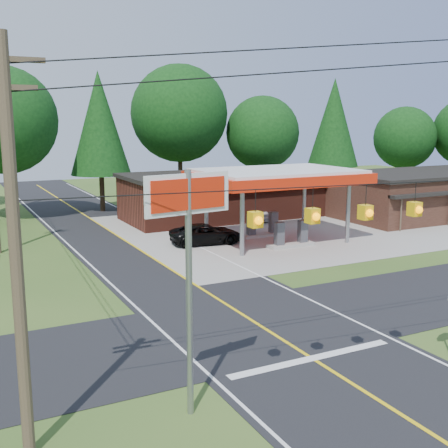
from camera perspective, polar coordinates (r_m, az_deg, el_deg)
name	(u,v)px	position (r m, az deg, el deg)	size (l,w,h in m)	color
ground	(259,325)	(22.84, 3.57, -10.25)	(120.00, 120.00, 0.00)	#30521D
main_highway	(259,325)	(22.84, 3.57, -10.22)	(8.00, 120.00, 0.02)	black
cross_road	(259,325)	(22.83, 3.57, -10.21)	(70.00, 7.00, 0.02)	black
lane_center_yellow	(259,325)	(22.83, 3.57, -10.18)	(0.15, 110.00, 0.00)	yellow
gas_canopy	(277,179)	(37.34, 5.41, 4.62)	(10.60, 7.40, 4.88)	gray
convenience_store	(222,195)	(46.74, -0.17, 2.95)	(16.40, 7.55, 3.80)	#502117
strip_building	(444,192)	(52.27, 21.44, 3.03)	(20.40, 8.75, 3.80)	#381E16
utility_pole_near_left	(15,248)	(13.73, -20.43, -2.32)	(1.80, 0.30, 10.00)	#473828
overhead_beacons	(340,189)	(15.95, 11.73, 3.53)	(17.04, 2.04, 1.03)	black
treeline_backdrop	(108,128)	(43.95, -11.69, 9.54)	(70.27, 51.59, 13.30)	#332316
suv_car	(206,234)	(37.04, -1.83, -1.03)	(4.78, 4.78, 1.33)	black
sedan_car	(255,211)	(46.13, 3.16, 1.37)	(4.41, 4.41, 1.50)	silver
big_stop_sign	(189,236)	(14.83, -3.61, -1.23)	(2.52, 0.48, 6.83)	gray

